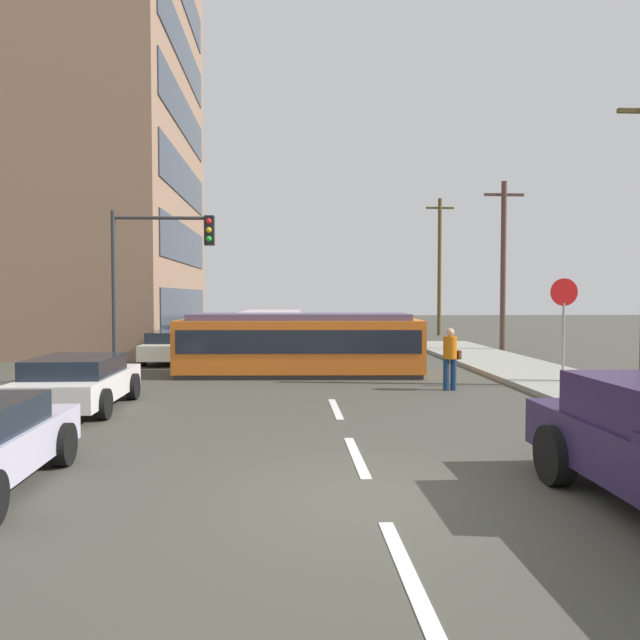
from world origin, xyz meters
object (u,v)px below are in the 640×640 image
Objects in this scene: streetcar_tram at (300,343)px; city_bus at (272,329)px; utility_pole_mid at (503,263)px; parked_sedan_far at (175,346)px; traffic_light_mast at (155,263)px; parked_sedan_mid at (78,382)px; utility_pole_far at (439,264)px; stop_sign at (564,308)px; parked_sedan_furthest at (201,335)px; pedestrian_crossing at (450,355)px.

streetcar_tram is 7.53m from city_bus.
utility_pole_mid is at bearing 0.24° from city_bus.
streetcar_tram is at bearing -81.82° from city_bus.
parked_sedan_far is 0.88× the size of traffic_light_mast.
parked_sedan_far is 6.42m from traffic_light_mast.
parked_sedan_mid is 28.78m from utility_pole_far.
stop_sign is at bearing -22.71° from streetcar_tram.
parked_sedan_furthest is (-3.48, 2.65, -0.44)m from city_bus.
city_bus is 1.37× the size of parked_sedan_mid.
city_bus is 13.64m from parked_sedan_mid.
traffic_light_mast is (-3.10, -9.21, 2.42)m from city_bus.
parked_sedan_far is 6.14m from parked_sedan_furthest.
streetcar_tram reaches higher than parked_sedan_mid.
stop_sign is at bearing -51.63° from city_bus.
pedestrian_crossing is 0.34× the size of traffic_light_mast.
parked_sedan_far is at bearing 139.75° from streetcar_tram.
streetcar_tram is at bearing 22.90° from traffic_light_mast.
traffic_light_mast is at bearing -123.20° from utility_pole_far.
utility_pole_mid is (13.53, 9.26, 0.53)m from traffic_light_mast.
stop_sign is at bearing -30.41° from parked_sedan_far.
parked_sedan_far is (-8.64, 7.31, -0.32)m from pedestrian_crossing.
city_bus is 0.71× the size of utility_pole_mid.
parked_sedan_furthest is at bearing -147.52° from utility_pole_far.
parked_sedan_mid is 0.93× the size of parked_sedan_furthest.
streetcar_tram is 6.15m from parked_sedan_far.
pedestrian_crossing is 15.92m from parked_sedan_furthest.
pedestrian_crossing is 23.26m from utility_pole_far.
stop_sign is 11.54m from traffic_light_mast.
parked_sedan_far and parked_sedan_furthest have the same top height.
stop_sign reaches higher than parked_sedan_mid.
parked_sedan_far is at bearing -91.21° from parked_sedan_furthest.
traffic_light_mast reaches higher than streetcar_tram.
streetcar_tram is 1.79× the size of parked_sedan_far.
utility_pole_far is (0.04, 11.49, 0.54)m from utility_pole_mid.
streetcar_tram is 1.02× the size of utility_pole_mid.
stop_sign is at bearing 11.71° from parked_sedan_mid.
utility_pole_mid is at bearing 42.14° from parked_sedan_mid.
traffic_light_mast reaches higher than parked_sedan_mid.
streetcar_tram is at bearing 157.29° from stop_sign.
parked_sedan_mid is 0.52× the size of utility_pole_mid.
utility_pole_far is (14.49, 24.56, 3.93)m from parked_sedan_mid.
city_bus is 0.62× the size of utility_pole_far.
parked_sedan_mid is (-5.08, -5.57, -0.40)m from streetcar_tram.
traffic_light_mast is 0.57× the size of utility_pole_far.
parked_sedan_furthest is 14.55m from utility_pole_mid.
traffic_light_mast is at bearing -88.18° from parked_sedan_furthest.
pedestrian_crossing is at bearing -40.21° from parked_sedan_far.
stop_sign is (3.26, 0.32, 1.25)m from pedestrian_crossing.
utility_pole_far is (9.40, 18.98, 3.54)m from streetcar_tram.
utility_pole_far reaches higher than pedestrian_crossing.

